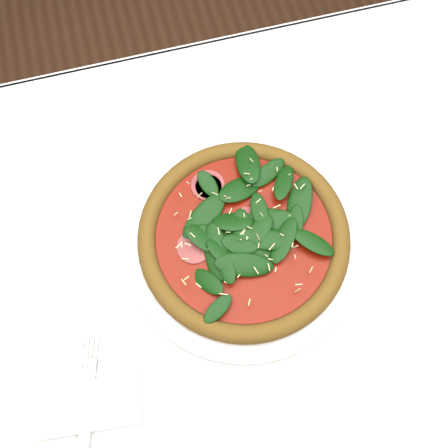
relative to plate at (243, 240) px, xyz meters
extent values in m
plane|color=brown|center=(-0.01, -0.01, -0.76)|extent=(6.00, 6.00, 0.00)
cube|color=silver|center=(-0.01, -0.01, -0.03)|extent=(1.20, 0.80, 0.04)
cylinder|color=#4C2D1E|center=(0.53, 0.33, -0.40)|extent=(0.06, 0.06, 0.71)
cube|color=silver|center=(-0.01, 0.39, -0.12)|extent=(1.20, 0.01, 0.22)
cylinder|color=silver|center=(0.00, 0.00, 0.00)|extent=(0.37, 0.37, 0.01)
torus|color=silver|center=(0.00, 0.00, 0.00)|extent=(0.37, 0.37, 0.01)
cylinder|color=#A06726|center=(0.00, 0.00, 0.01)|extent=(0.39, 0.39, 0.01)
torus|color=#A97727|center=(0.00, 0.00, 0.02)|extent=(0.39, 0.39, 0.03)
cylinder|color=maroon|center=(0.00, 0.00, 0.02)|extent=(0.32, 0.32, 0.00)
cylinder|color=#A34146|center=(0.00, 0.00, 0.02)|extent=(0.28, 0.28, 0.00)
ellipsoid|color=#0C3A0A|center=(0.00, 0.00, 0.03)|extent=(0.31, 0.31, 0.03)
cylinder|color=beige|center=(0.00, 0.00, 0.04)|extent=(0.28, 0.28, 0.00)
cube|color=silver|center=(-0.27, -0.18, 0.00)|extent=(0.15, 0.08, 0.01)
cube|color=silver|center=(-0.27, -0.18, 0.01)|extent=(0.05, 0.12, 0.00)
cube|color=silver|center=(-0.25, -0.11, 0.01)|extent=(0.04, 0.05, 0.00)
camera|label=1|loc=(-0.10, -0.24, 0.73)|focal=40.00mm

